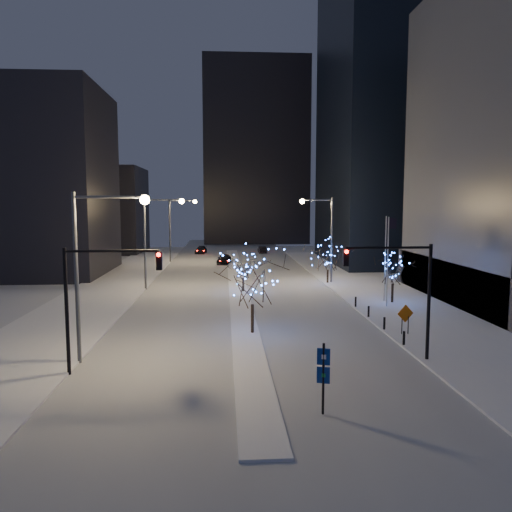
{
  "coord_description": "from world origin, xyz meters",
  "views": [
    {
      "loc": [
        -1.47,
        -27.07,
        9.37
      ],
      "look_at": [
        1.15,
        13.82,
        5.0
      ],
      "focal_mm": 35.0,
      "sensor_mm": 36.0,
      "label": 1
    }
  ],
  "objects": [
    {
      "name": "flagpoles",
      "position": [
        13.37,
        17.25,
        4.8
      ],
      "size": [
        1.35,
        2.6,
        8.0
      ],
      "color": "silver",
      "rests_on": "east_sidewalk"
    },
    {
      "name": "holiday_tree_plaza_near",
      "position": [
        14.15,
        17.82,
        3.25
      ],
      "size": [
        4.04,
        4.04,
        4.73
      ],
      "color": "black",
      "rests_on": "east_sidewalk"
    },
    {
      "name": "street_lamp_w_mid",
      "position": [
        -8.94,
        27.0,
        6.5
      ],
      "size": [
        4.4,
        0.56,
        10.0
      ],
      "color": "#595E66",
      "rests_on": "ground"
    },
    {
      "name": "car_mid",
      "position": [
        5.61,
        65.73,
        0.63
      ],
      "size": [
        1.52,
        3.87,
        1.25
      ],
      "primitive_type": "imported",
      "rotation": [
        0.0,
        0.0,
        3.19
      ],
      "color": "black",
      "rests_on": "ground"
    },
    {
      "name": "wayfinding_sign",
      "position": [
        2.86,
        -6.0,
        1.99
      ],
      "size": [
        0.57,
        0.24,
        3.25
      ],
      "rotation": [
        0.0,
        0.0,
        -0.3
      ],
      "color": "black",
      "rests_on": "ground"
    },
    {
      "name": "ground",
      "position": [
        0.0,
        0.0,
        0.0
      ],
      "size": [
        160.0,
        160.0,
        0.0
      ],
      "primitive_type": "plane",
      "color": "silver",
      "rests_on": "ground"
    },
    {
      "name": "bollards",
      "position": [
        10.2,
        10.0,
        0.6
      ],
      "size": [
        0.16,
        12.16,
        0.9
      ],
      "color": "black",
      "rests_on": "east_sidewalk"
    },
    {
      "name": "holiday_tree_plaza_far",
      "position": [
        10.5,
        29.55,
        3.3
      ],
      "size": [
        5.29,
        5.29,
        5.11
      ],
      "color": "black",
      "rests_on": "east_sidewalk"
    },
    {
      "name": "west_sidewalk",
      "position": [
        -14.0,
        20.0,
        0.07
      ],
      "size": [
        8.0,
        90.0,
        0.15
      ],
      "primitive_type": "cube",
      "color": "silver",
      "rests_on": "ground"
    },
    {
      "name": "holiday_tree_median_far",
      "position": [
        0.5,
        24.65,
        2.64
      ],
      "size": [
        3.19,
        3.19,
        3.83
      ],
      "color": "black",
      "rests_on": "median"
    },
    {
      "name": "filler_west_near",
      "position": [
        -28.0,
        40.0,
        12.0
      ],
      "size": [
        22.0,
        18.0,
        24.0
      ],
      "primitive_type": "cube",
      "color": "black",
      "rests_on": "ground"
    },
    {
      "name": "filler_west_far",
      "position": [
        -26.0,
        70.0,
        8.0
      ],
      "size": [
        18.0,
        16.0,
        16.0
      ],
      "primitive_type": "cube",
      "color": "black",
      "rests_on": "ground"
    },
    {
      "name": "road",
      "position": [
        0.0,
        35.0,
        0.01
      ],
      "size": [
        20.0,
        130.0,
        0.02
      ],
      "primitive_type": "cube",
      "color": "#ADB2BC",
      "rests_on": "ground"
    },
    {
      "name": "holiday_tree_median_near",
      "position": [
        0.5,
        7.74,
        3.97
      ],
      "size": [
        5.96,
        5.96,
        5.97
      ],
      "color": "black",
      "rests_on": "median"
    },
    {
      "name": "car_far",
      "position": [
        -5.8,
        65.77,
        0.64
      ],
      "size": [
        2.32,
        4.62,
        1.29
      ],
      "primitive_type": "imported",
      "rotation": [
        0.0,
        0.0,
        -0.12
      ],
      "color": "#222227",
      "rests_on": "ground"
    },
    {
      "name": "street_lamp_east",
      "position": [
        10.08,
        30.0,
        6.45
      ],
      "size": [
        3.9,
        0.56,
        10.0
      ],
      "color": "#595E66",
      "rests_on": "ground"
    },
    {
      "name": "horizon_block",
      "position": [
        6.0,
        92.0,
        21.0
      ],
      "size": [
        24.0,
        14.0,
        42.0
      ],
      "primitive_type": "cube",
      "color": "black",
      "rests_on": "ground"
    },
    {
      "name": "car_near",
      "position": [
        -1.5,
        49.56,
        0.77
      ],
      "size": [
        2.51,
        4.76,
        1.54
      ],
      "primitive_type": "imported",
      "rotation": [
        0.0,
        0.0,
        -0.16
      ],
      "color": "black",
      "rests_on": "ground"
    },
    {
      "name": "street_lamp_w_far",
      "position": [
        -8.94,
        52.0,
        6.5
      ],
      "size": [
        4.4,
        0.56,
        10.0
      ],
      "color": "#595E66",
      "rests_on": "ground"
    },
    {
      "name": "median",
      "position": [
        0.0,
        30.0,
        0.07
      ],
      "size": [
        2.0,
        80.0,
        0.15
      ],
      "primitive_type": "cube",
      "color": "silver",
      "rests_on": "ground"
    },
    {
      "name": "traffic_signal_west",
      "position": [
        -8.44,
        -0.0,
        4.76
      ],
      "size": [
        5.26,
        0.43,
        7.0
      ],
      "color": "black",
      "rests_on": "ground"
    },
    {
      "name": "construction_sign",
      "position": [
        11.25,
        6.66,
        1.42
      ],
      "size": [
        1.25,
        0.35,
        2.11
      ],
      "rotation": [
        0.0,
        0.0,
        0.24
      ],
      "color": "black",
      "rests_on": "east_sidewalk"
    },
    {
      "name": "traffic_signal_east",
      "position": [
        8.94,
        1.0,
        4.76
      ],
      "size": [
        5.26,
        0.43,
        7.0
      ],
      "color": "black",
      "rests_on": "ground"
    },
    {
      "name": "east_sidewalk",
      "position": [
        15.0,
        20.0,
        0.07
      ],
      "size": [
        10.0,
        90.0,
        0.15
      ],
      "primitive_type": "cube",
      "color": "silver",
      "rests_on": "ground"
    },
    {
      "name": "street_lamp_w_near",
      "position": [
        -8.94,
        2.0,
        6.5
      ],
      "size": [
        4.4,
        0.56,
        10.0
      ],
      "color": "#595E66",
      "rests_on": "ground"
    }
  ]
}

